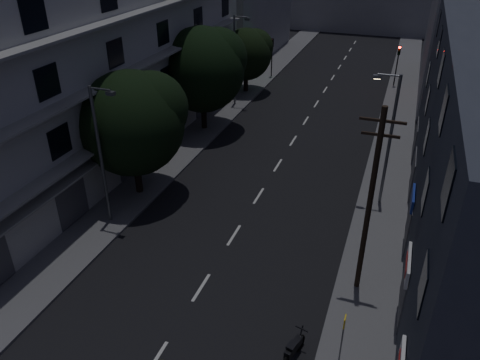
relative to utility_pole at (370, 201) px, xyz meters
The scene contains 17 objects.
ground 18.14m from the utility_pole, 113.57° to the left, with size 160.00×160.00×0.00m, color black.
sidewalk_left 22.12m from the utility_pole, 132.14° to the left, with size 3.00×90.00×0.15m, color #565659.
sidewalk_right 16.72m from the utility_pole, 88.16° to the left, with size 3.00×90.00×0.15m, color #565659.
lane_markings 23.83m from the utility_pole, 107.42° to the left, with size 0.15×60.50×0.01m.
building_left 21.10m from the utility_pole, 154.58° to the left, with size 7.00×36.00×14.00m.
building_far_right 33.43m from the utility_pole, 81.37° to the left, with size 6.00×20.00×13.00m, color slate.
tree_near 14.87m from the utility_pole, 162.98° to the left, with size 6.33×6.33×7.81m.
tree_mid 21.12m from the utility_pole, 133.36° to the left, with size 6.69×6.69×8.23m.
tree_far 29.36m from the utility_pole, 119.39° to the left, with size 5.00×5.00×6.19m.
traffic_signal_far_right 32.37m from the utility_pole, 90.77° to the left, with size 0.28×0.37×4.10m.
traffic_signal_far_left 34.02m from the utility_pole, 113.33° to the left, with size 0.28×0.37×4.10m.
street_lamp_left_near 14.11m from the utility_pole, behind, with size 1.51×0.25×8.00m.
street_lamp_right 8.15m from the utility_pole, 88.58° to the left, with size 1.51×0.25×8.00m.
street_lamp_left_far 25.81m from the utility_pole, 123.09° to the left, with size 1.51×0.25×8.00m.
utility_pole is the anchor object (origin of this frame).
bus_stop_sign 5.66m from the utility_pole, 90.87° to the right, with size 0.06×0.35×2.52m.
motorcycle 6.92m from the utility_pole, 110.20° to the right, with size 0.74×1.91×1.25m.
Camera 1 is at (7.50, -8.85, 15.40)m, focal length 35.00 mm.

